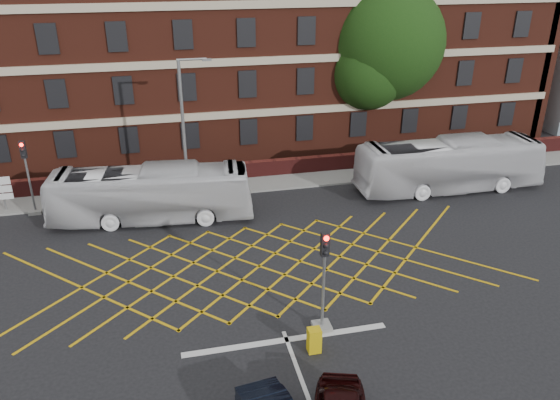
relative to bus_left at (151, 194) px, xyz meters
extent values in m
plane|color=black|center=(4.76, -8.21, -1.53)|extent=(120.00, 120.00, 0.00)
cube|color=#532015|center=(4.76, 13.79, 4.47)|extent=(50.00, 12.00, 12.00)
cube|color=#B7A88C|center=(4.76, 7.71, 5.47)|extent=(50.00, 0.18, 0.50)
cube|color=black|center=(4.76, 7.73, 3.97)|extent=(1.20, 0.14, 1.80)
cube|color=#4F1615|center=(4.76, 4.79, -0.98)|extent=(56.00, 0.50, 1.10)
cube|color=slate|center=(4.76, 3.79, -1.47)|extent=(60.00, 3.00, 0.12)
cube|color=#CC990C|center=(4.76, -6.21, -1.52)|extent=(8.22, 8.22, 0.02)
cube|color=silver|center=(4.76, -11.71, -1.52)|extent=(8.00, 0.30, 0.02)
imported|color=silver|center=(0.00, 0.00, 0.00)|extent=(11.17, 3.77, 3.05)
imported|color=silver|center=(17.90, 0.16, 0.09)|extent=(11.63, 2.85, 3.23)
cylinder|color=black|center=(16.94, 8.98, 1.50)|extent=(0.90, 0.90, 6.05)
sphere|color=black|center=(16.94, 8.98, 6.17)|extent=(8.24, 8.24, 8.24)
sphere|color=black|center=(15.44, 8.18, 4.32)|extent=(5.36, 5.36, 5.36)
sphere|color=black|center=(18.44, 9.78, 4.72)|extent=(4.95, 4.95, 4.95)
cube|color=slate|center=(6.28, -11.34, -1.43)|extent=(0.70, 0.70, 0.20)
cylinder|color=gray|center=(6.28, -11.34, 0.22)|extent=(0.12, 0.12, 3.50)
cube|color=black|center=(6.28, -11.34, 2.27)|extent=(0.30, 0.25, 0.95)
sphere|color=#FF0C05|center=(6.28, -11.48, 2.59)|extent=(0.20, 0.20, 0.20)
cube|color=slate|center=(-6.52, 2.30, -1.43)|extent=(0.70, 0.70, 0.20)
cylinder|color=gray|center=(-6.52, 2.30, 0.22)|extent=(0.12, 0.12, 3.50)
cube|color=black|center=(-6.52, 2.30, 2.27)|extent=(0.30, 0.25, 0.95)
sphere|color=#FF0C05|center=(-6.52, 2.16, 2.59)|extent=(0.20, 0.20, 0.20)
cube|color=slate|center=(2.06, 1.56, -1.43)|extent=(1.00, 1.00, 0.20)
cylinder|color=gray|center=(2.06, 1.56, 2.65)|extent=(0.18, 0.18, 8.36)
cylinder|color=gray|center=(2.76, 1.56, 6.83)|extent=(1.60, 0.12, 0.12)
cube|color=gray|center=(3.56, 1.56, 6.78)|extent=(0.50, 0.20, 0.12)
cylinder|color=gray|center=(-8.19, 2.93, -0.43)|extent=(0.10, 0.10, 2.20)
cube|color=silver|center=(-8.19, 2.85, -0.13)|extent=(1.10, 0.06, 0.40)
cube|color=silver|center=(-8.19, 2.85, -0.58)|extent=(1.10, 0.06, 0.35)
cube|color=gold|center=(5.60, -12.54, -1.03)|extent=(0.48, 0.42, 0.99)
camera|label=1|loc=(0.75, -27.97, 12.05)|focal=35.00mm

